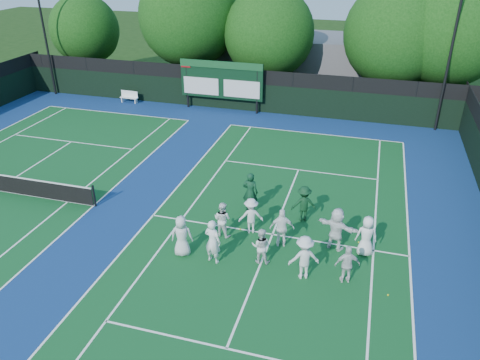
# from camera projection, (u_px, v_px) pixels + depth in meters

# --- Properties ---
(ground) EXTENTS (120.00, 120.00, 0.00)m
(ground) POSITION_uv_depth(u_px,v_px,m) (267.00, 248.00, 18.78)
(ground) COLOR black
(ground) RESTS_ON ground
(court_apron) EXTENTS (34.00, 32.00, 0.01)m
(court_apron) POSITION_uv_depth(u_px,v_px,m) (143.00, 214.00, 21.10)
(court_apron) COLOR navy
(court_apron) RESTS_ON ground
(near_court) EXTENTS (11.05, 23.85, 0.01)m
(near_court) POSITION_uv_depth(u_px,v_px,m) (272.00, 234.00, 19.62)
(near_court) COLOR #104E20
(near_court) RESTS_ON ground
(back_fence) EXTENTS (34.00, 0.08, 3.00)m
(back_fence) POSITION_uv_depth(u_px,v_px,m) (237.00, 91.00, 33.27)
(back_fence) COLOR black
(back_fence) RESTS_ON ground
(scoreboard) EXTENTS (6.00, 0.21, 3.55)m
(scoreboard) POSITION_uv_depth(u_px,v_px,m) (221.00, 80.00, 32.78)
(scoreboard) COLOR black
(scoreboard) RESTS_ON ground
(clubhouse) EXTENTS (18.00, 6.00, 4.00)m
(clubhouse) POSITION_uv_depth(u_px,v_px,m) (310.00, 61.00, 38.81)
(clubhouse) COLOR slate
(clubhouse) RESTS_ON ground
(light_pole_left) EXTENTS (1.20, 0.30, 10.12)m
(light_pole_left) POSITION_uv_depth(u_px,v_px,m) (40.00, 11.00, 34.43)
(light_pole_left) COLOR black
(light_pole_left) RESTS_ON ground
(light_pole_right) EXTENTS (1.20, 0.30, 10.12)m
(light_pole_right) POSITION_uv_depth(u_px,v_px,m) (455.00, 29.00, 27.41)
(light_pole_right) COLOR black
(light_pole_right) RESTS_ON ground
(bench) EXTENTS (1.41, 0.45, 0.88)m
(bench) POSITION_uv_depth(u_px,v_px,m) (129.00, 96.00, 35.17)
(bench) COLOR white
(bench) RESTS_ON ground
(tree_a) EXTENTS (5.58, 5.58, 7.19)m
(tree_a) POSITION_uv_depth(u_px,v_px,m) (87.00, 31.00, 38.41)
(tree_a) COLOR black
(tree_a) RESTS_ON ground
(tree_b) EXTENTS (7.57, 7.57, 9.58)m
(tree_b) POSITION_uv_depth(u_px,v_px,m) (191.00, 19.00, 35.51)
(tree_b) COLOR black
(tree_b) RESTS_ON ground
(tree_c) EXTENTS (6.66, 6.66, 8.19)m
(tree_c) POSITION_uv_depth(u_px,v_px,m) (271.00, 36.00, 34.40)
(tree_c) COLOR black
(tree_c) RESTS_ON ground
(tree_d) EXTENTS (7.24, 7.24, 8.86)m
(tree_d) POSITION_uv_depth(u_px,v_px,m) (399.00, 37.00, 32.02)
(tree_d) COLOR black
(tree_d) RESTS_ON ground
(tree_e) EXTENTS (7.46, 7.46, 9.36)m
(tree_e) POSITION_uv_depth(u_px,v_px,m) (452.00, 33.00, 31.02)
(tree_e) COLOR black
(tree_e) RESTS_ON ground
(tennis_ball_0) EXTENTS (0.07, 0.07, 0.07)m
(tennis_ball_0) POSITION_uv_depth(u_px,v_px,m) (240.00, 229.00, 19.93)
(tennis_ball_0) COLOR yellow
(tennis_ball_0) RESTS_ON ground
(tennis_ball_2) EXTENTS (0.07, 0.07, 0.07)m
(tennis_ball_2) POSITION_uv_depth(u_px,v_px,m) (388.00, 295.00, 16.26)
(tennis_ball_2) COLOR yellow
(tennis_ball_2) RESTS_ON ground
(tennis_ball_4) EXTENTS (0.07, 0.07, 0.07)m
(tennis_ball_4) POSITION_uv_depth(u_px,v_px,m) (304.00, 237.00, 19.41)
(tennis_ball_4) COLOR yellow
(tennis_ball_4) RESTS_ON ground
(tennis_ball_5) EXTENTS (0.07, 0.07, 0.07)m
(tennis_ball_5) POSITION_uv_depth(u_px,v_px,m) (359.00, 242.00, 19.08)
(tennis_ball_5) COLOR yellow
(tennis_ball_5) RESTS_ON ground
(player_front_0) EXTENTS (0.95, 0.74, 1.72)m
(player_front_0) POSITION_uv_depth(u_px,v_px,m) (182.00, 236.00, 18.02)
(player_front_0) COLOR silver
(player_front_0) RESTS_ON ground
(player_front_1) EXTENTS (0.76, 0.59, 1.85)m
(player_front_1) POSITION_uv_depth(u_px,v_px,m) (213.00, 241.00, 17.59)
(player_front_1) COLOR white
(player_front_1) RESTS_ON ground
(player_front_2) EXTENTS (0.77, 0.63, 1.48)m
(player_front_2) POSITION_uv_depth(u_px,v_px,m) (261.00, 246.00, 17.65)
(player_front_2) COLOR silver
(player_front_2) RESTS_ON ground
(player_front_3) EXTENTS (1.29, 1.02, 1.75)m
(player_front_3) POSITION_uv_depth(u_px,v_px,m) (304.00, 258.00, 16.78)
(player_front_3) COLOR silver
(player_front_3) RESTS_ON ground
(player_front_4) EXTENTS (0.96, 0.61, 1.53)m
(player_front_4) POSITION_uv_depth(u_px,v_px,m) (347.00, 264.00, 16.60)
(player_front_4) COLOR silver
(player_front_4) RESTS_ON ground
(player_back_0) EXTENTS (0.87, 0.75, 1.55)m
(player_back_0) POSITION_uv_depth(u_px,v_px,m) (222.00, 219.00, 19.25)
(player_back_0) COLOR white
(player_back_0) RESTS_ON ground
(player_back_1) EXTENTS (1.18, 0.92, 1.60)m
(player_back_1) POSITION_uv_depth(u_px,v_px,m) (251.00, 216.00, 19.44)
(player_back_1) COLOR silver
(player_back_1) RESTS_ON ground
(player_back_2) EXTENTS (1.04, 0.61, 1.67)m
(player_back_2) POSITION_uv_depth(u_px,v_px,m) (282.00, 228.00, 18.56)
(player_back_2) COLOR white
(player_back_2) RESTS_ON ground
(player_back_3) EXTENTS (1.78, 1.02, 1.83)m
(player_back_3) POSITION_uv_depth(u_px,v_px,m) (336.00, 229.00, 18.36)
(player_back_3) COLOR white
(player_back_3) RESTS_ON ground
(player_back_4) EXTENTS (0.89, 0.65, 1.69)m
(player_back_4) POSITION_uv_depth(u_px,v_px,m) (366.00, 236.00, 18.04)
(player_back_4) COLOR white
(player_back_4) RESTS_ON ground
(coach_left) EXTENTS (0.71, 0.47, 1.93)m
(coach_left) POSITION_uv_depth(u_px,v_px,m) (250.00, 192.00, 20.89)
(coach_left) COLOR #0F3920
(coach_left) RESTS_ON ground
(coach_right) EXTENTS (1.23, 0.96, 1.67)m
(coach_right) POSITION_uv_depth(u_px,v_px,m) (304.00, 204.00, 20.25)
(coach_right) COLOR #0E361B
(coach_right) RESTS_ON ground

